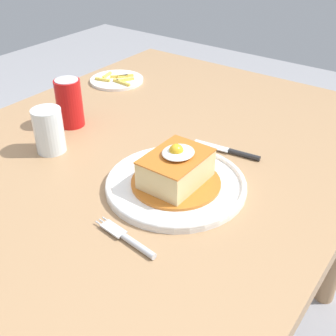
% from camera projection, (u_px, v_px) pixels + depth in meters
% --- Properties ---
extents(dining_table, '(1.31, 0.94, 0.76)m').
position_uv_depth(dining_table, '(137.00, 193.00, 1.03)').
color(dining_table, '#A87F56').
rests_on(dining_table, ground_plane).
extents(main_plate, '(0.29, 0.29, 0.02)m').
position_uv_depth(main_plate, '(176.00, 184.00, 0.87)').
color(main_plate, white).
rests_on(main_plate, dining_table).
extents(sandwich_meal, '(0.18, 0.18, 0.09)m').
position_uv_depth(sandwich_meal, '(176.00, 170.00, 0.85)').
color(sandwich_meal, '#C66B23').
rests_on(sandwich_meal, main_plate).
extents(fork, '(0.03, 0.14, 0.01)m').
position_uv_depth(fork, '(130.00, 240.00, 0.73)').
color(fork, silver).
rests_on(fork, dining_table).
extents(knife, '(0.04, 0.17, 0.01)m').
position_uv_depth(knife, '(235.00, 152.00, 0.98)').
color(knife, '#262628').
rests_on(knife, dining_table).
extents(soda_can, '(0.07, 0.07, 0.12)m').
position_uv_depth(soda_can, '(69.00, 103.00, 1.08)').
color(soda_can, red).
rests_on(soda_can, dining_table).
extents(drinking_glass, '(0.07, 0.07, 0.10)m').
position_uv_depth(drinking_glass, '(49.00, 133.00, 0.97)').
color(drinking_glass, gold).
rests_on(drinking_glass, dining_table).
extents(side_plate_fries, '(0.17, 0.17, 0.02)m').
position_uv_depth(side_plate_fries, '(117.00, 80.00, 1.36)').
color(side_plate_fries, white).
rests_on(side_plate_fries, dining_table).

